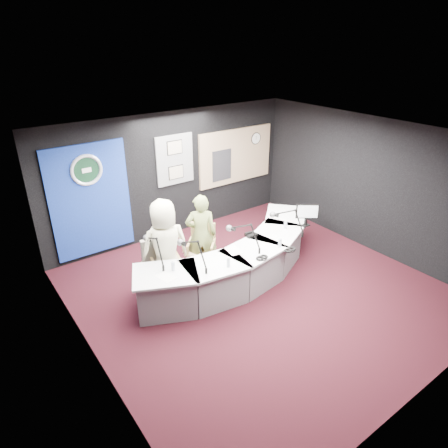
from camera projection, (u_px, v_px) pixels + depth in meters
ground at (258, 290)px, 7.33m from camera, size 6.00×6.00×0.00m
ceiling at (265, 139)px, 6.11m from camera, size 6.00×6.00×0.02m
wall_back at (173, 175)px, 8.90m from camera, size 6.00×0.02×2.80m
wall_front at (435, 313)px, 4.54m from camera, size 6.00×0.02×2.80m
wall_left at (85, 281)px, 5.12m from camera, size 0.02×6.00×2.80m
wall_right at (370, 185)px, 8.31m from camera, size 0.02×6.00×2.80m
broadcast_desk at (238, 261)px, 7.54m from camera, size 4.50×1.90×0.75m
backdrop_panel at (91, 201)px, 7.93m from camera, size 1.60×0.05×2.30m
agency_seal at (87, 170)px, 7.62m from camera, size 0.63×0.07×0.63m
seal_center at (86, 170)px, 7.62m from camera, size 0.48×0.01×0.48m
pinboard at (175, 160)px, 8.75m from camera, size 0.90×0.04×1.10m
framed_photo_upper at (175, 148)px, 8.61m from camera, size 0.34×0.02×0.27m
framed_photo_lower at (176, 172)px, 8.85m from camera, size 0.34×0.02×0.27m
booth_window_frame at (236, 156)px, 9.74m from camera, size 2.12×0.06×1.32m
booth_glow at (236, 156)px, 9.73m from camera, size 2.00×0.02×1.20m
equipment_rack at (222, 165)px, 9.55m from camera, size 0.55×0.02×0.75m
wall_clock at (256, 138)px, 9.89m from camera, size 0.28×0.01×0.28m
armchair_left at (166, 264)px, 7.13m from camera, size 0.72×0.72×1.07m
armchair_right at (201, 249)px, 7.71m from camera, size 0.79×0.79×1.00m
draped_jacket at (156, 256)px, 7.22m from camera, size 0.51×0.21×0.70m
person_man at (165, 247)px, 6.98m from camera, size 0.94×0.69×1.77m
person_woman at (201, 235)px, 7.57m from camera, size 0.71×0.64×1.62m
computer_monitor at (307, 211)px, 7.92m from camera, size 0.35×0.28×0.29m
desk_phone at (251, 235)px, 7.64m from camera, size 0.21×0.17×0.05m
headphones_near at (290, 250)px, 7.13m from camera, size 0.19×0.19×0.03m
headphones_far at (262, 258)px, 6.88m from camera, size 0.20×0.20×0.03m
paper_stack at (166, 277)px, 6.37m from camera, size 0.26×0.34×0.00m
notepad at (234, 251)px, 7.14m from camera, size 0.27×0.35×0.00m
boom_mic_a at (154, 247)px, 6.63m from camera, size 0.16×0.74×0.60m
boom_mic_b at (193, 251)px, 6.53m from camera, size 0.22×0.73×0.60m
boom_mic_c at (244, 234)px, 7.06m from camera, size 0.36×0.69×0.60m
boom_mic_d at (288, 220)px, 7.61m from camera, size 0.40×0.67×0.60m
water_bottles at (254, 244)px, 7.19m from camera, size 3.16×0.54×0.18m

